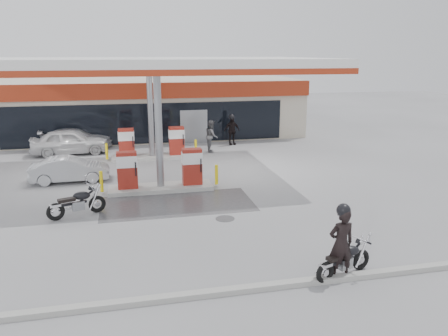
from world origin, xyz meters
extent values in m
plane|color=gray|center=(0.00, 0.00, 0.00)|extent=(90.00, 90.00, 0.00)
cube|color=#4C4C4F|center=(0.50, 0.00, 0.00)|extent=(6.00, 3.00, 0.00)
cylinder|color=#38383A|center=(2.00, -2.00, 0.00)|extent=(0.70, 0.70, 0.01)
cube|color=gray|center=(0.00, -7.00, 0.07)|extent=(28.00, 0.25, 0.15)
cube|color=beige|center=(0.00, 16.00, 2.00)|extent=(22.00, 8.00, 4.00)
cube|color=black|center=(0.00, 11.97, 1.40)|extent=(18.00, 0.10, 2.60)
cube|color=maroon|center=(0.00, 11.90, 3.50)|extent=(22.00, 0.25, 1.00)
cube|color=navy|center=(7.00, 11.85, 3.50)|extent=(3.50, 0.12, 0.80)
cube|color=gray|center=(3.00, 11.93, 1.10)|extent=(1.80, 0.14, 2.20)
cube|color=silver|center=(0.00, 5.00, 5.30)|extent=(16.00, 10.00, 0.60)
cube|color=maroon|center=(0.00, 0.05, 5.12)|extent=(16.00, 0.12, 0.24)
cube|color=maroon|center=(0.00, 9.95, 5.12)|extent=(16.00, 0.12, 0.24)
cylinder|color=gray|center=(0.00, 2.00, 2.59)|extent=(0.32, 0.32, 5.00)
cylinder|color=gray|center=(0.00, 8.00, 2.59)|extent=(0.32, 0.32, 5.00)
cube|color=#9E9E99|center=(0.00, 2.00, 0.09)|extent=(4.50, 1.30, 0.18)
cube|color=maroon|center=(-1.40, 2.00, 0.98)|extent=(0.85, 0.48, 1.60)
cube|color=maroon|center=(1.40, 2.00, 0.98)|extent=(0.85, 0.48, 1.60)
cube|color=silver|center=(-1.40, 2.00, 1.38)|extent=(0.88, 0.52, 0.50)
cube|color=silver|center=(1.40, 2.00, 1.38)|extent=(0.88, 0.52, 0.50)
cylinder|color=yellow|center=(-2.50, 2.00, 0.54)|extent=(0.14, 0.14, 0.90)
cylinder|color=yellow|center=(2.50, 2.00, 0.54)|extent=(0.14, 0.14, 0.90)
cube|color=#9E9E99|center=(0.00, 8.00, 0.09)|extent=(4.50, 1.30, 0.18)
cube|color=maroon|center=(-1.40, 8.00, 0.98)|extent=(0.85, 0.48, 1.60)
cube|color=maroon|center=(1.40, 8.00, 0.98)|extent=(0.85, 0.48, 1.60)
cube|color=silver|center=(-1.40, 8.00, 1.38)|extent=(0.88, 0.52, 0.50)
cube|color=silver|center=(1.40, 8.00, 1.38)|extent=(0.88, 0.52, 0.50)
cylinder|color=yellow|center=(-2.50, 8.00, 0.54)|extent=(0.14, 0.14, 0.90)
cylinder|color=yellow|center=(2.50, 8.00, 0.54)|extent=(0.14, 0.14, 0.90)
torus|color=black|center=(4.83, -6.56, 0.30)|extent=(0.61, 0.33, 0.60)
torus|color=black|center=(3.54, -7.03, 0.30)|extent=(0.61, 0.33, 0.60)
cube|color=gray|center=(4.22, -6.78, 0.38)|extent=(0.45, 0.36, 0.30)
cube|color=black|center=(4.08, -6.83, 0.48)|extent=(0.87, 0.40, 0.08)
ellipsoid|color=black|center=(4.36, -6.73, 0.70)|extent=(0.63, 0.49, 0.28)
cube|color=black|center=(3.89, -6.90, 0.64)|extent=(0.59, 0.41, 0.10)
cylinder|color=silver|center=(4.64, -6.63, 0.99)|extent=(0.29, 0.72, 0.04)
sphere|color=silver|center=(4.75, -6.59, 0.87)|extent=(0.18, 0.18, 0.18)
cylinder|color=silver|center=(3.71, -6.82, 0.28)|extent=(0.87, 0.38, 0.08)
imported|color=black|center=(4.03, -6.85, 0.98)|extent=(0.74, 0.51, 1.97)
torus|color=black|center=(-2.56, -0.30, 0.33)|extent=(0.67, 0.38, 0.66)
torus|color=black|center=(-3.97, -0.85, 0.33)|extent=(0.67, 0.38, 0.66)
cube|color=gray|center=(-3.22, -0.56, 0.42)|extent=(0.50, 0.40, 0.33)
cube|color=black|center=(-3.37, -0.62, 0.52)|extent=(0.96, 0.46, 0.09)
ellipsoid|color=black|center=(-3.07, -0.50, 0.76)|extent=(0.70, 0.55, 0.31)
cube|color=black|center=(-3.58, -0.70, 0.70)|extent=(0.65, 0.46, 0.11)
cylinder|color=silver|center=(-2.76, -0.38, 1.09)|extent=(0.34, 0.79, 0.04)
sphere|color=silver|center=(-2.64, -0.33, 0.96)|extent=(0.20, 0.20, 0.20)
cylinder|color=silver|center=(-3.79, -0.61, 0.31)|extent=(0.95, 0.44, 0.09)
imported|color=silver|center=(-4.70, 10.20, 0.75)|extent=(4.53, 2.14, 1.50)
imported|color=#4D4D51|center=(3.66, 9.10, 0.96)|extent=(0.86, 1.04, 1.93)
imported|color=#A3A6AB|center=(-4.01, 4.20, 0.59)|extent=(3.60, 1.34, 1.17)
imported|color=#A8AAB0|center=(-4.50, 12.00, 0.63)|extent=(4.45, 1.99, 1.27)
imported|color=#95969C|center=(7.22, 14.00, 0.61)|extent=(4.67, 2.67, 1.23)
imported|color=black|center=(5.33, 10.81, 0.94)|extent=(1.16, 0.66, 1.87)
camera|label=1|loc=(-1.26, -16.49, 5.84)|focal=35.00mm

